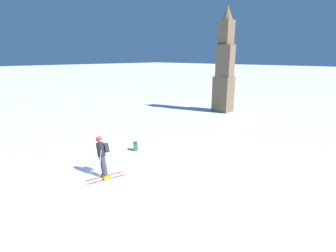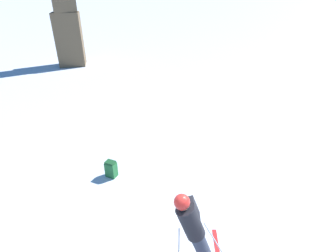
# 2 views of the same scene
# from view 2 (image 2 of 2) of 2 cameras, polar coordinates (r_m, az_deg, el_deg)

# --- Properties ---
(skier) EXTENTS (1.28, 1.85, 1.86)m
(skier) POSITION_cam_2_polar(r_m,az_deg,el_deg) (4.97, 5.74, -21.40)
(skier) COLOR red
(skier) RESTS_ON ground
(rock_pillar) EXTENTS (1.67, 1.47, 9.76)m
(rock_pillar) POSITION_cam_2_polar(r_m,az_deg,el_deg) (19.39, -21.88, 24.03)
(rock_pillar) COLOR brown
(rock_pillar) RESTS_ON ground
(spare_backpack) EXTENTS (0.37, 0.35, 0.50)m
(spare_backpack) POSITION_cam_2_polar(r_m,az_deg,el_deg) (7.67, -12.27, -9.12)
(spare_backpack) COLOR #236633
(spare_backpack) RESTS_ON ground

